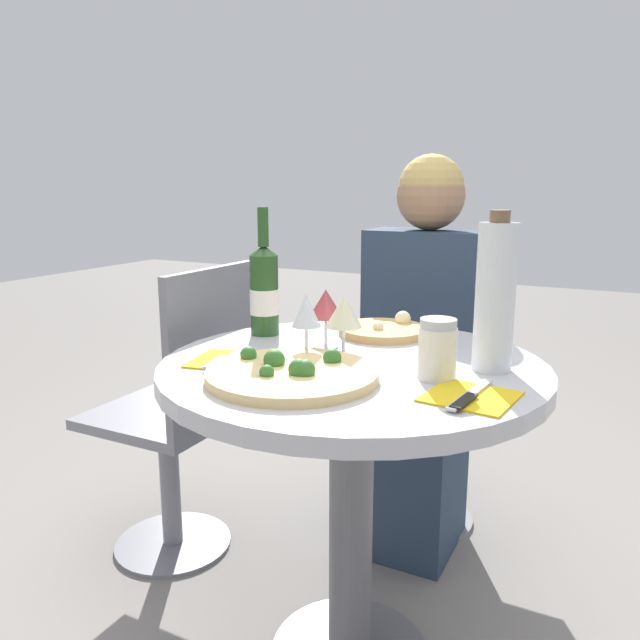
% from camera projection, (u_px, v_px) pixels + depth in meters
% --- Properties ---
extents(dining_table, '(0.83, 0.83, 0.73)m').
position_uv_depth(dining_table, '(352.00, 429.00, 1.37)').
color(dining_table, slate).
rests_on(dining_table, ground_plane).
extents(chair_behind_diner, '(0.40, 0.40, 0.89)m').
position_uv_depth(chair_behind_diner, '(429.00, 391.00, 2.07)').
color(chair_behind_diner, slate).
rests_on(chair_behind_diner, ground_plane).
extents(seated_diner, '(0.37, 0.41, 1.20)m').
position_uv_depth(seated_diner, '(418.00, 367.00, 1.93)').
color(seated_diner, '#28384C').
rests_on(seated_diner, ground_plane).
extents(chair_empty_side, '(0.40, 0.40, 0.89)m').
position_uv_depth(chair_empty_side, '(183.00, 418.00, 1.84)').
color(chair_empty_side, slate).
rests_on(chair_empty_side, ground_plane).
extents(pizza_large, '(0.34, 0.34, 0.05)m').
position_uv_depth(pizza_large, '(292.00, 373.00, 1.21)').
color(pizza_large, '#E5C17F').
rests_on(pizza_large, dining_table).
extents(pizza_small_far, '(0.22, 0.22, 0.05)m').
position_uv_depth(pizza_small_far, '(381.00, 329.00, 1.58)').
color(pizza_small_far, tan).
rests_on(pizza_small_far, dining_table).
extents(wine_bottle, '(0.07, 0.07, 0.32)m').
position_uv_depth(wine_bottle, '(264.00, 290.00, 1.56)').
color(wine_bottle, '#23471E').
rests_on(wine_bottle, dining_table).
extents(tall_carafe, '(0.08, 0.08, 0.32)m').
position_uv_depth(tall_carafe, '(495.00, 296.00, 1.25)').
color(tall_carafe, silver).
rests_on(tall_carafe, dining_table).
extents(sugar_shaker, '(0.07, 0.07, 0.12)m').
position_uv_depth(sugar_shaker, '(437.00, 349.00, 1.21)').
color(sugar_shaker, silver).
rests_on(sugar_shaker, dining_table).
extents(wine_glass_back_left, '(0.08, 0.08, 0.14)m').
position_uv_depth(wine_glass_back_left, '(326.00, 305.00, 1.43)').
color(wine_glass_back_left, silver).
rests_on(wine_glass_back_left, dining_table).
extents(wine_glass_center, '(0.08, 0.08, 0.13)m').
position_uv_depth(wine_glass_center, '(344.00, 313.00, 1.36)').
color(wine_glass_center, silver).
rests_on(wine_glass_center, dining_table).
extents(wine_glass_front_left, '(0.06, 0.06, 0.14)m').
position_uv_depth(wine_glass_front_left, '(306.00, 312.00, 1.35)').
color(wine_glass_front_left, silver).
rests_on(wine_glass_front_left, dining_table).
extents(place_setting_left, '(0.18, 0.19, 0.01)m').
position_uv_depth(place_setting_left, '(228.00, 360.00, 1.34)').
color(place_setting_left, gold).
rests_on(place_setting_left, dining_table).
extents(place_setting_right, '(0.17, 0.19, 0.01)m').
position_uv_depth(place_setting_right, '(470.00, 397.00, 1.11)').
color(place_setting_right, gold).
rests_on(place_setting_right, dining_table).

